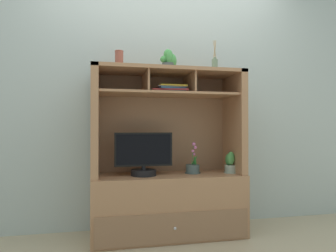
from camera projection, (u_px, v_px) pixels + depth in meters
name	position (u px, v px, depth m)	size (l,w,h in m)	color
floor_plane	(168.00, 236.00, 2.69)	(6.00, 6.00, 0.02)	tan
back_wall	(162.00, 81.00, 2.97)	(6.00, 0.02, 2.80)	#A9B5B1
media_console	(168.00, 183.00, 2.70)	(1.31, 0.52, 1.45)	#A4734E
tv_monitor	(144.00, 157.00, 2.61)	(0.50, 0.22, 0.37)	black
potted_orchid	(193.00, 168.00, 2.75)	(0.14, 0.14, 0.28)	#435352
potted_fern	(231.00, 164.00, 2.77)	(0.12, 0.12, 0.20)	#91A08F
magazine_stack_left	(170.00, 90.00, 2.70)	(0.34, 0.30, 0.06)	#215182
diffuser_bottle	(215.00, 65.00, 2.76)	(0.05, 0.05, 0.28)	gray
potted_succulent	(169.00, 61.00, 2.69)	(0.14, 0.12, 0.19)	#455150
ceramic_vase	(119.00, 59.00, 2.62)	(0.08, 0.08, 0.15)	#954C3C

